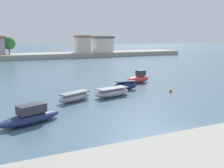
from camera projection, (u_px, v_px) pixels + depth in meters
name	position (u px, v px, depth m)	size (l,w,h in m)	color
ground_plane	(189.00, 135.00, 18.51)	(400.00, 400.00, 0.00)	#476075
moored_boat_0	(31.00, 117.00, 20.77)	(5.59, 3.37, 1.60)	navy
moored_boat_1	(75.00, 97.00, 28.07)	(4.53, 3.07, 1.01)	#9E9EA3
moored_boat_2	(112.00, 92.00, 30.16)	(5.03, 2.74, 1.07)	#9E9EA3
moored_boat_3	(126.00, 86.00, 33.95)	(3.39, 1.18, 1.20)	navy
moored_boat_4	(138.00, 78.00, 39.23)	(4.57, 2.57, 1.90)	#C63833
mooring_buoy_1	(171.00, 90.00, 32.69)	(0.42, 0.42, 0.42)	orange
distant_shoreline	(34.00, 52.00, 82.19)	(105.11, 11.03, 8.91)	#9E998C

